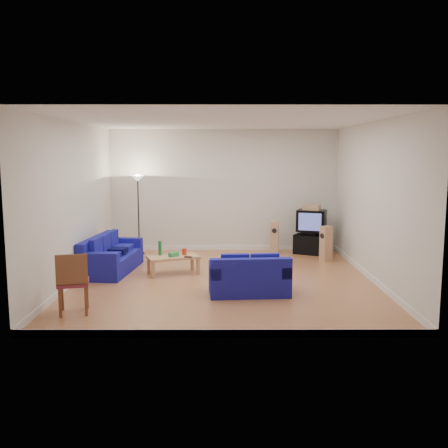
{
  "coord_description": "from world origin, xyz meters",
  "views": [
    {
      "loc": [
        -0.03,
        -9.95,
        2.55
      ],
      "look_at": [
        0.0,
        0.4,
        1.1
      ],
      "focal_mm": 40.0,
      "sensor_mm": 36.0,
      "label": 1
    }
  ],
  "objects_px": {
    "sofa_three_seat": "(110,259)",
    "tv_stand": "(311,244)",
    "sofa_loveseat": "(249,280)",
    "coffee_table": "(173,258)",
    "television": "(311,221)"
  },
  "relations": [
    {
      "from": "sofa_loveseat",
      "to": "coffee_table",
      "type": "bearing_deg",
      "value": 130.6
    },
    {
      "from": "coffee_table",
      "to": "television",
      "type": "distance_m",
      "value": 4.0
    },
    {
      "from": "television",
      "to": "tv_stand",
      "type": "bearing_deg",
      "value": 116.27
    },
    {
      "from": "sofa_three_seat",
      "to": "sofa_loveseat",
      "type": "height_order",
      "value": "sofa_three_seat"
    },
    {
      "from": "coffee_table",
      "to": "tv_stand",
      "type": "xyz_separation_m",
      "value": [
        3.33,
        2.16,
        -0.09
      ]
    },
    {
      "from": "television",
      "to": "sofa_three_seat",
      "type": "bearing_deg",
      "value": -139.5
    },
    {
      "from": "sofa_three_seat",
      "to": "coffee_table",
      "type": "height_order",
      "value": "sofa_three_seat"
    },
    {
      "from": "sofa_three_seat",
      "to": "coffee_table",
      "type": "distance_m",
      "value": 1.44
    },
    {
      "from": "tv_stand",
      "to": "sofa_three_seat",
      "type": "bearing_deg",
      "value": -131.16
    },
    {
      "from": "tv_stand",
      "to": "television",
      "type": "bearing_deg",
      "value": -55.52
    },
    {
      "from": "sofa_three_seat",
      "to": "tv_stand",
      "type": "bearing_deg",
      "value": 118.17
    },
    {
      "from": "sofa_three_seat",
      "to": "sofa_loveseat",
      "type": "relative_size",
      "value": 1.38
    },
    {
      "from": "sofa_loveseat",
      "to": "coffee_table",
      "type": "height_order",
      "value": "sofa_loveseat"
    },
    {
      "from": "coffee_table",
      "to": "television",
      "type": "xyz_separation_m",
      "value": [
        3.33,
        2.15,
        0.53
      ]
    },
    {
      "from": "sofa_three_seat",
      "to": "tv_stand",
      "type": "xyz_separation_m",
      "value": [
        4.74,
        1.93,
        -0.04
      ]
    }
  ]
}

